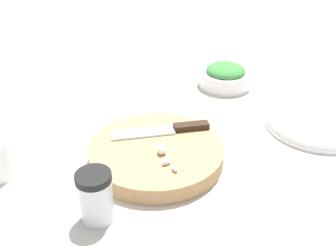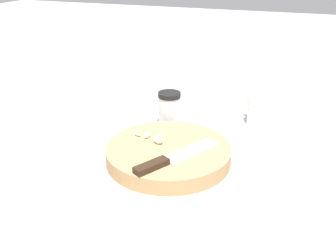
{
  "view_description": "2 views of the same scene",
  "coord_description": "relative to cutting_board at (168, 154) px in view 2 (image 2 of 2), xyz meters",
  "views": [
    {
      "loc": [
        -0.41,
        -0.52,
        0.45
      ],
      "look_at": [
        0.0,
        -0.02,
        0.06
      ],
      "focal_mm": 40.0,
      "sensor_mm": 36.0,
      "label": 1
    },
    {
      "loc": [
        0.63,
        0.22,
        0.41
      ],
      "look_at": [
        -0.04,
        -0.04,
        0.08
      ],
      "focal_mm": 40.0,
      "sensor_mm": 36.0,
      "label": 2
    }
  ],
  "objects": [
    {
      "name": "ground_plane",
      "position": [
        0.04,
        0.03,
        -0.02
      ],
      "size": [
        5.0,
        5.0,
        0.0
      ],
      "primitive_type": "plane",
      "color": "#B2ADA3"
    },
    {
      "name": "cutting_board",
      "position": [
        0.0,
        0.0,
        0.0
      ],
      "size": [
        0.27,
        0.27,
        0.03
      ],
      "color": "tan",
      "rests_on": "ground_plane"
    },
    {
      "name": "chef_knife",
      "position": [
        0.05,
        0.03,
        0.02
      ],
      "size": [
        0.19,
        0.13,
        0.01
      ],
      "rotation": [
        0.0,
        0.0,
        1.06
      ],
      "color": "black",
      "rests_on": "cutting_board"
    },
    {
      "name": "garlic_cloves",
      "position": [
        -0.01,
        -0.04,
        0.02
      ],
      "size": [
        0.04,
        0.08,
        0.02
      ],
      "color": "silver",
      "rests_on": "cutting_board"
    },
    {
      "name": "spice_jar",
      "position": [
        -0.17,
        -0.06,
        0.03
      ],
      "size": [
        0.06,
        0.06,
        0.09
      ],
      "color": "silver",
      "rests_on": "ground_plane"
    },
    {
      "name": "coffee_mug",
      "position": [
        -0.26,
        0.16,
        0.02
      ],
      "size": [
        0.08,
        0.09,
        0.07
      ],
      "color": "white",
      "rests_on": "ground_plane"
    }
  ]
}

